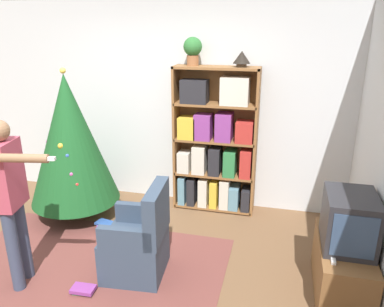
# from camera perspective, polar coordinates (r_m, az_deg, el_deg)

# --- Properties ---
(ground_plane) EXTENTS (14.00, 14.00, 0.00)m
(ground_plane) POSITION_cam_1_polar(r_m,az_deg,el_deg) (3.81, -12.65, -18.69)
(ground_plane) COLOR brown
(wall_back) EXTENTS (8.00, 0.10, 2.60)m
(wall_back) POSITION_cam_1_polar(r_m,az_deg,el_deg) (4.96, -3.64, 7.39)
(wall_back) COLOR silver
(wall_back) RESTS_ON ground_plane
(area_rug) EXTENTS (2.68, 1.98, 0.01)m
(area_rug) POSITION_cam_1_polar(r_m,az_deg,el_deg) (3.95, -16.49, -17.48)
(area_rug) COLOR brown
(area_rug) RESTS_ON ground_plane
(bookshelf) EXTENTS (1.03, 0.30, 1.84)m
(bookshelf) POSITION_cam_1_polar(r_m,az_deg,el_deg) (4.69, 3.67, 1.24)
(bookshelf) COLOR brown
(bookshelf) RESTS_ON ground_plane
(tv_stand) EXTENTS (0.43, 0.91, 0.50)m
(tv_stand) POSITION_cam_1_polar(r_m,az_deg,el_deg) (3.72, 21.85, -15.99)
(tv_stand) COLOR brown
(tv_stand) RESTS_ON ground_plane
(television) EXTENTS (0.41, 0.54, 0.47)m
(television) POSITION_cam_1_polar(r_m,az_deg,el_deg) (3.48, 22.84, -9.43)
(television) COLOR #28282D
(television) RESTS_ON tv_stand
(game_remote) EXTENTS (0.04, 0.12, 0.02)m
(game_remote) POSITION_cam_1_polar(r_m,az_deg,el_deg) (3.34, 20.70, -14.88)
(game_remote) COLOR white
(game_remote) RESTS_ON tv_stand
(christmas_tree) EXTENTS (1.07, 1.07, 1.85)m
(christmas_tree) POSITION_cam_1_polar(r_m,az_deg,el_deg) (4.70, -18.04, 1.95)
(christmas_tree) COLOR #4C3323
(christmas_tree) RESTS_ON ground_plane
(armchair) EXTENTS (0.62, 0.61, 0.92)m
(armchair) POSITION_cam_1_polar(r_m,az_deg,el_deg) (3.71, -8.12, -13.44)
(armchair) COLOR #334256
(armchair) RESTS_ON ground_plane
(standing_person) EXTENTS (0.69, 0.46, 1.57)m
(standing_person) POSITION_cam_1_polar(r_m,az_deg,el_deg) (3.61, -25.98, -5.33)
(standing_person) COLOR #38425B
(standing_person) RESTS_ON ground_plane
(potted_plant) EXTENTS (0.22, 0.22, 0.33)m
(potted_plant) POSITION_cam_1_polar(r_m,az_deg,el_deg) (4.55, 0.11, 15.62)
(potted_plant) COLOR #935B38
(potted_plant) RESTS_ON bookshelf
(table_lamp) EXTENTS (0.20, 0.20, 0.18)m
(table_lamp) POSITION_cam_1_polar(r_m,az_deg,el_deg) (4.45, 7.59, 14.24)
(table_lamp) COLOR #473828
(table_lamp) RESTS_ON bookshelf
(book_pile_near_tree) EXTENTS (0.24, 0.17, 0.12)m
(book_pile_near_tree) POSITION_cam_1_polar(r_m,az_deg,el_deg) (4.58, -13.02, -10.78)
(book_pile_near_tree) COLOR #2D7A42
(book_pile_near_tree) RESTS_ON ground_plane
(book_pile_by_chair) EXTENTS (0.22, 0.15, 0.06)m
(book_pile_by_chair) POSITION_cam_1_polar(r_m,az_deg,el_deg) (3.74, -16.20, -19.30)
(book_pile_by_chair) COLOR #2D7A42
(book_pile_by_chair) RESTS_ON ground_plane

